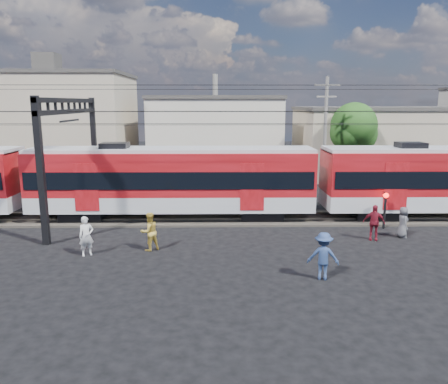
{
  "coord_description": "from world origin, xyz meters",
  "views": [
    {
      "loc": [
        -1.76,
        -16.66,
        6.69
      ],
      "look_at": [
        -1.45,
        5.0,
        2.24
      ],
      "focal_mm": 35.0,
      "sensor_mm": 36.0,
      "label": 1
    }
  ],
  "objects_px": {
    "crossing_signal": "(385,203)",
    "pedestrian_c": "(323,256)",
    "pedestrian_a": "(86,236)",
    "commuter_train": "(176,179)"
  },
  "relations": [
    {
      "from": "crossing_signal",
      "to": "pedestrian_c",
      "type": "bearing_deg",
      "value": -125.91
    },
    {
      "from": "commuter_train",
      "to": "pedestrian_a",
      "type": "height_order",
      "value": "commuter_train"
    },
    {
      "from": "pedestrian_c",
      "to": "pedestrian_a",
      "type": "bearing_deg",
      "value": -4.71
    },
    {
      "from": "pedestrian_c",
      "to": "crossing_signal",
      "type": "xyz_separation_m",
      "value": [
        4.94,
        6.82,
        0.47
      ]
    },
    {
      "from": "pedestrian_c",
      "to": "crossing_signal",
      "type": "height_order",
      "value": "crossing_signal"
    },
    {
      "from": "pedestrian_a",
      "to": "pedestrian_c",
      "type": "bearing_deg",
      "value": -44.67
    },
    {
      "from": "commuter_train",
      "to": "crossing_signal",
      "type": "relative_size",
      "value": 24.92
    },
    {
      "from": "pedestrian_a",
      "to": "pedestrian_c",
      "type": "height_order",
      "value": "pedestrian_c"
    },
    {
      "from": "pedestrian_c",
      "to": "commuter_train",
      "type": "bearing_deg",
      "value": -42.82
    },
    {
      "from": "pedestrian_a",
      "to": "pedestrian_c",
      "type": "relative_size",
      "value": 0.95
    }
  ]
}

